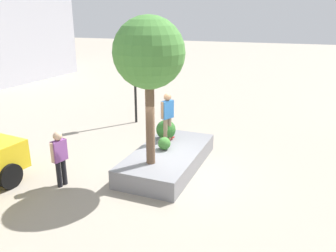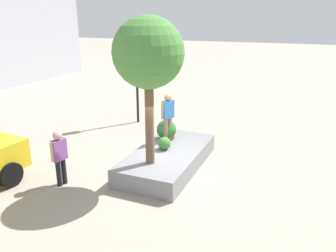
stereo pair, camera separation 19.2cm
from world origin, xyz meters
name	(u,v)px [view 1 (the left image)]	position (x,y,z in m)	size (l,w,h in m)	color
ground_plane	(173,172)	(0.00, 0.00, 0.00)	(120.00, 120.00, 0.00)	#9E9384
planter_ledge	(168,159)	(0.33, 0.31, 0.31)	(4.38, 2.14, 0.62)	gray
plaza_tree	(149,54)	(-0.82, 0.44, 4.04)	(2.12, 2.12, 4.52)	brown
boxwood_shrub	(164,143)	(0.38, 0.47, 0.85)	(0.45, 0.45, 0.45)	#3D7A33
hedge_clump	(166,130)	(1.37, 0.81, 1.00)	(0.74, 0.74, 0.74)	#2D6628
skateboard	(167,140)	(1.16, 0.66, 0.68)	(0.82, 0.31, 0.07)	#A51E1E
skateboarder	(167,113)	(1.16, 0.66, 1.72)	(0.56, 0.37, 1.77)	#847056
traffic_light_corner	(134,55)	(4.62, 3.74, 3.31)	(0.30, 0.35, 4.88)	black
pedestrian_crossing	(60,155)	(-2.17, 2.90, 1.03)	(0.60, 0.29, 1.79)	black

